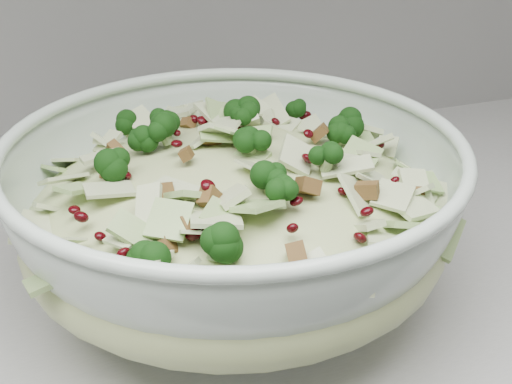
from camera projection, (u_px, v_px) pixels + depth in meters
mixing_bowl at (234, 219)px, 0.65m from camera, size 0.48×0.48×0.16m
salad at (234, 193)px, 0.64m from camera, size 0.47×0.47×0.17m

